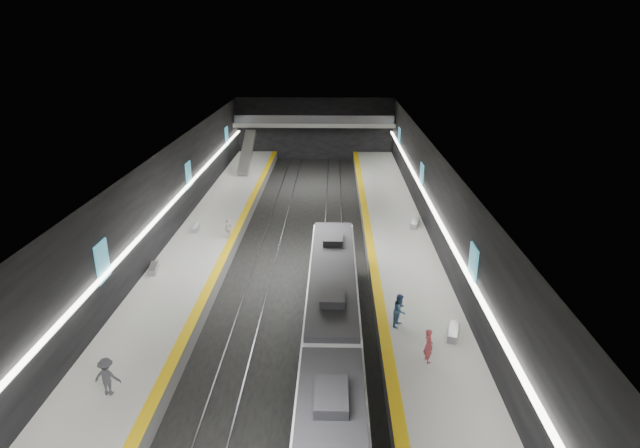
{
  "coord_description": "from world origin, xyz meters",
  "views": [
    {
      "loc": [
        2.53,
        -33.95,
        16.35
      ],
      "look_at": [
        1.48,
        4.38,
        2.2
      ],
      "focal_mm": 30.0,
      "sensor_mm": 36.0,
      "label": 1
    }
  ],
  "objects_px": {
    "escalator": "(247,152)",
    "passenger_left_a": "(228,229)",
    "passenger_right_b": "(400,310)",
    "passenger_right_a": "(428,346)",
    "bench_left_near": "(153,268)",
    "passenger_left_b": "(107,377)",
    "bench_right_near": "(454,332)",
    "train": "(332,378)",
    "bench_left_far": "(195,228)",
    "bench_right_far": "(415,223)"
  },
  "relations": [
    {
      "from": "escalator",
      "to": "passenger_left_a",
      "type": "distance_m",
      "value": 21.82
    },
    {
      "from": "passenger_right_b",
      "to": "passenger_right_a",
      "type": "bearing_deg",
      "value": -135.06
    },
    {
      "from": "bench_left_near",
      "to": "passenger_left_b",
      "type": "bearing_deg",
      "value": -89.3
    },
    {
      "from": "bench_left_near",
      "to": "bench_right_near",
      "type": "distance_m",
      "value": 19.87
    },
    {
      "from": "escalator",
      "to": "passenger_right_b",
      "type": "xyz_separation_m",
      "value": [
        13.66,
        -34.32,
        -0.96
      ]
    },
    {
      "from": "passenger_right_a",
      "to": "train",
      "type": "bearing_deg",
      "value": 108.54
    },
    {
      "from": "train",
      "to": "bench_right_near",
      "type": "relative_size",
      "value": 17.16
    },
    {
      "from": "bench_left_far",
      "to": "bench_right_far",
      "type": "distance_m",
      "value": 17.89
    },
    {
      "from": "train",
      "to": "passenger_right_a",
      "type": "bearing_deg",
      "value": 33.16
    },
    {
      "from": "passenger_left_b",
      "to": "passenger_right_a",
      "type": "bearing_deg",
      "value": -166.22
    },
    {
      "from": "escalator",
      "to": "bench_right_far",
      "type": "distance_m",
      "value": 25.08
    },
    {
      "from": "bench_right_far",
      "to": "passenger_right_a",
      "type": "height_order",
      "value": "passenger_right_a"
    },
    {
      "from": "passenger_right_a",
      "to": "bench_left_far",
      "type": "bearing_deg",
      "value": 27.22
    },
    {
      "from": "bench_right_far",
      "to": "passenger_left_a",
      "type": "height_order",
      "value": "passenger_left_a"
    },
    {
      "from": "passenger_right_b",
      "to": "passenger_left_a",
      "type": "distance_m",
      "value": 17.25
    },
    {
      "from": "passenger_right_a",
      "to": "passenger_left_a",
      "type": "height_order",
      "value": "passenger_right_a"
    },
    {
      "from": "bench_left_near",
      "to": "escalator",
      "type": "bearing_deg",
      "value": 77.12
    },
    {
      "from": "train",
      "to": "bench_left_far",
      "type": "distance_m",
      "value": 23.48
    },
    {
      "from": "bench_left_near",
      "to": "bench_left_far",
      "type": "height_order",
      "value": "bench_left_near"
    },
    {
      "from": "train",
      "to": "bench_right_far",
      "type": "height_order",
      "value": "train"
    },
    {
      "from": "bench_right_near",
      "to": "passenger_right_b",
      "type": "bearing_deg",
      "value": 178.96
    },
    {
      "from": "bench_right_near",
      "to": "passenger_right_a",
      "type": "relative_size",
      "value": 0.99
    },
    {
      "from": "escalator",
      "to": "passenger_left_a",
      "type": "bearing_deg",
      "value": -85.02
    },
    {
      "from": "bench_right_near",
      "to": "passenger_left_b",
      "type": "xyz_separation_m",
      "value": [
        -16.31,
        -5.25,
        0.69
      ]
    },
    {
      "from": "passenger_left_a",
      "to": "bench_right_near",
      "type": "bearing_deg",
      "value": 64.59
    },
    {
      "from": "bench_left_far",
      "to": "passenger_left_b",
      "type": "height_order",
      "value": "passenger_left_b"
    },
    {
      "from": "escalator",
      "to": "bench_right_near",
      "type": "relative_size",
      "value": 4.57
    },
    {
      "from": "bench_right_far",
      "to": "passenger_right_b",
      "type": "height_order",
      "value": "passenger_right_b"
    },
    {
      "from": "escalator",
      "to": "passenger_right_b",
      "type": "height_order",
      "value": "escalator"
    },
    {
      "from": "passenger_left_a",
      "to": "escalator",
      "type": "bearing_deg",
      "value": -157.43
    },
    {
      "from": "escalator",
      "to": "bench_right_near",
      "type": "xyz_separation_m",
      "value": [
        16.43,
        -35.26,
        -1.69
      ]
    },
    {
      "from": "escalator",
      "to": "bench_left_near",
      "type": "relative_size",
      "value": 4.74
    },
    {
      "from": "escalator",
      "to": "bench_left_near",
      "type": "distance_m",
      "value": 27.94
    },
    {
      "from": "passenger_right_a",
      "to": "passenger_right_b",
      "type": "relative_size",
      "value": 0.94
    },
    {
      "from": "bench_right_far",
      "to": "passenger_right_b",
      "type": "relative_size",
      "value": 1.0
    },
    {
      "from": "passenger_right_a",
      "to": "passenger_right_b",
      "type": "height_order",
      "value": "passenger_right_b"
    },
    {
      "from": "bench_right_near",
      "to": "passenger_left_a",
      "type": "bearing_deg",
      "value": 154.77
    },
    {
      "from": "bench_left_far",
      "to": "passenger_left_a",
      "type": "xyz_separation_m",
      "value": [
        3.0,
        -1.68,
        0.58
      ]
    },
    {
      "from": "escalator",
      "to": "passenger_right_b",
      "type": "distance_m",
      "value": 36.95
    },
    {
      "from": "bench_right_far",
      "to": "bench_left_far",
      "type": "bearing_deg",
      "value": -158.88
    },
    {
      "from": "bench_left_near",
      "to": "bench_right_far",
      "type": "bearing_deg",
      "value": 17.4
    },
    {
      "from": "bench_left_far",
      "to": "passenger_right_b",
      "type": "relative_size",
      "value": 0.84
    },
    {
      "from": "passenger_right_a",
      "to": "passenger_right_b",
      "type": "xyz_separation_m",
      "value": [
        -1.0,
        3.32,
        0.06
      ]
    },
    {
      "from": "bench_right_near",
      "to": "passenger_left_b",
      "type": "height_order",
      "value": "passenger_left_b"
    },
    {
      "from": "bench_right_far",
      "to": "passenger_left_b",
      "type": "distance_m",
      "value": 27.48
    },
    {
      "from": "escalator",
      "to": "passenger_left_b",
      "type": "relative_size",
      "value": 4.44
    },
    {
      "from": "escalator",
      "to": "passenger_right_a",
      "type": "relative_size",
      "value": 4.52
    },
    {
      "from": "bench_left_near",
      "to": "bench_right_far",
      "type": "height_order",
      "value": "bench_right_far"
    },
    {
      "from": "passenger_right_b",
      "to": "train",
      "type": "bearing_deg",
      "value": 178.25
    },
    {
      "from": "passenger_left_a",
      "to": "train",
      "type": "bearing_deg",
      "value": 40.71
    }
  ]
}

